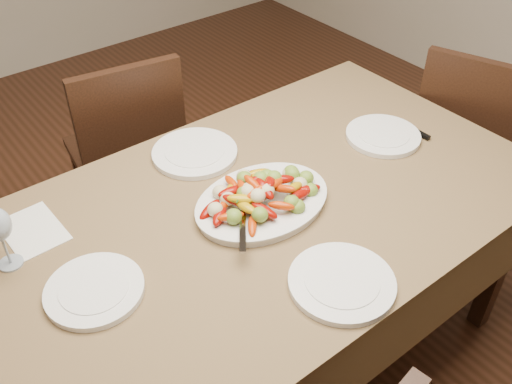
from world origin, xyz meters
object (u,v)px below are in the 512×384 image
at_px(chair_right, 470,144).
at_px(serving_platter, 262,203).
at_px(plate_right, 383,136).
at_px(wine_glass, 1,236).
at_px(plate_far, 195,153).
at_px(dining_table, 256,291).
at_px(plate_near, 342,283).
at_px(plate_left, 95,290).
at_px(chair_far, 125,151).

bearing_deg(chair_right, serving_platter, 71.35).
xyz_separation_m(plate_right, wine_glass, (-1.25, 0.21, 0.09)).
bearing_deg(plate_right, plate_far, 150.80).
relative_size(serving_platter, plate_right, 1.62).
distance_m(dining_table, plate_right, 0.70).
distance_m(plate_right, plate_near, 0.72).
bearing_deg(chair_right, plate_left, 71.09).
bearing_deg(wine_glass, chair_far, 45.77).
relative_size(plate_right, wine_glass, 1.27).
bearing_deg(chair_far, serving_platter, 101.03).
bearing_deg(wine_glass, plate_left, -60.37).
distance_m(plate_far, wine_glass, 0.68).
bearing_deg(plate_near, plate_right, 33.57).
distance_m(dining_table, chair_far, 0.90).
xyz_separation_m(plate_left, plate_right, (1.11, 0.03, 0.00)).
relative_size(dining_table, plate_near, 6.59).
relative_size(serving_platter, plate_left, 1.66).
distance_m(plate_near, wine_glass, 0.89).
relative_size(chair_far, plate_far, 3.30).
height_order(chair_far, plate_right, chair_far).
xyz_separation_m(chair_right, plate_right, (-0.61, 0.01, 0.29)).
relative_size(plate_right, plate_far, 0.90).
bearing_deg(dining_table, serving_platter, -15.81).
bearing_deg(plate_far, chair_right, -15.47).
distance_m(chair_right, plate_right, 0.68).
height_order(chair_right, wine_glass, wine_glass).
bearing_deg(dining_table, plate_right, 1.95).
bearing_deg(serving_platter, chair_far, 91.84).
distance_m(serving_platter, plate_left, 0.55).
xyz_separation_m(dining_table, plate_left, (-0.53, -0.01, 0.39)).
relative_size(chair_far, wine_glass, 4.64).
height_order(serving_platter, plate_right, serving_platter).
distance_m(chair_right, plate_near, 1.31).
bearing_deg(plate_far, plate_near, -91.70).
bearing_deg(dining_table, plate_far, 88.91).
bearing_deg(plate_left, chair_right, 0.63).
bearing_deg(chair_right, wine_glass, 63.90).
height_order(chair_far, plate_far, chair_far).
bearing_deg(chair_far, plate_left, 69.28).
bearing_deg(plate_left, plate_right, 1.34).
bearing_deg(plate_right, chair_right, -0.66).
distance_m(dining_table, wine_glass, 0.85).
distance_m(plate_left, plate_right, 1.11).
xyz_separation_m(chair_far, chair_right, (1.21, -0.88, 0.00)).
bearing_deg(chair_right, dining_table, 71.07).
height_order(chair_right, serving_platter, chair_right).
xyz_separation_m(plate_left, plate_far, (0.54, 0.35, 0.00)).
distance_m(dining_table, chair_right, 1.20).
xyz_separation_m(chair_right, wine_glass, (-1.86, 0.21, 0.39)).
bearing_deg(wine_glass, plate_right, -9.44).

